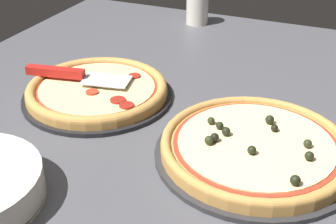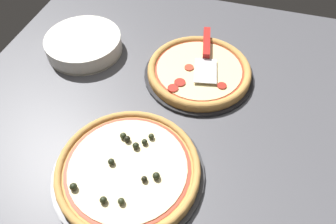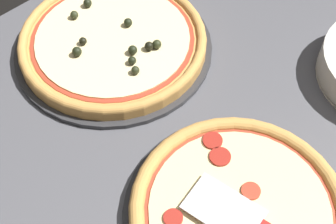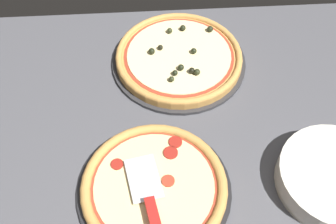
{
  "view_description": "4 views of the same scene",
  "coord_description": "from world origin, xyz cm",
  "views": [
    {
      "loc": [
        83.09,
        44.09,
        51.41
      ],
      "look_at": [
        5.65,
        10.77,
        3.0
      ],
      "focal_mm": 50.0,
      "sensor_mm": 36.0,
      "label": 1
    },
    {
      "loc": [
        -10.83,
        66.44,
        72.91
      ],
      "look_at": [
        5.65,
        10.77,
        3.0
      ],
      "focal_mm": 35.0,
      "sensor_mm": 36.0,
      "label": 2
    },
    {
      "loc": [
        -26.01,
        -22.32,
        66.06
      ],
      "look_at": [
        5.65,
        10.77,
        3.0
      ],
      "focal_mm": 50.0,
      "sensor_mm": 36.0,
      "label": 3
    },
    {
      "loc": [
        1.79,
        -47.85,
        81.37
      ],
      "look_at": [
        5.65,
        10.77,
        3.0
      ],
      "focal_mm": 42.0,
      "sensor_mm": 36.0,
      "label": 4
    }
  ],
  "objects": [
    {
      "name": "plate_stack",
      "position": [
        41.34,
        -9.86,
        2.8
      ],
      "size": [
        25.32,
        25.32,
        5.6
      ],
      "color": "silver",
      "rests_on": "ground_plane"
    },
    {
      "name": "pizza_pan_front",
      "position": [
        1.28,
        -8.91,
        0.5
      ],
      "size": [
        34.58,
        34.58,
        1.0
      ],
      "primitive_type": "cylinder",
      "color": "black",
      "rests_on": "ground_plane"
    },
    {
      "name": "pizza_pan_back",
      "position": [
        10.03,
        30.46,
        0.5
      ],
      "size": [
        37.83,
        37.83,
        1.0
      ],
      "primitive_type": "cylinder",
      "color": "#2D2D30",
      "rests_on": "ground_plane"
    },
    {
      "name": "pizza_back",
      "position": [
        10.03,
        30.45,
        2.53
      ],
      "size": [
        35.56,
        35.56,
        4.13
      ],
      "color": "#C68E47",
      "rests_on": "pizza_pan_back"
    },
    {
      "name": "pizza_front",
      "position": [
        1.29,
        -8.88,
        2.32
      ],
      "size": [
        32.51,
        32.51,
        2.77
      ],
      "color": "#C68E47",
      "rests_on": "pizza_pan_front"
    },
    {
      "name": "ground_plane",
      "position": [
        0.0,
        0.0,
        -1.8
      ],
      "size": [
        137.37,
        107.62,
        3.6
      ],
      "primitive_type": "cube",
      "color": "#4C4C51"
    },
    {
      "name": "serving_spatula",
      "position": [
        0.97,
        -17.25,
        4.58
      ],
      "size": [
        9.23,
        25.52,
        2.0
      ],
      "color": "silver",
      "rests_on": "pizza_front"
    }
  ]
}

